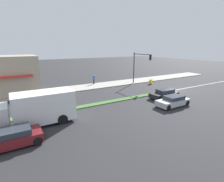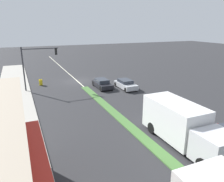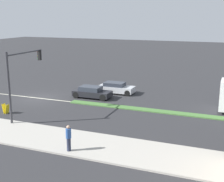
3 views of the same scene
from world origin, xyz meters
TOP-DOWN VIEW (x-y plane):
  - ground_plane at (0.00, 18.00)m, footprint 160.00×160.00m
  - sidewalk_right at (9.00, 18.50)m, footprint 4.00×73.00m
  - lane_marking_center at (0.00, 0.00)m, footprint 0.16×60.00m
  - traffic_signal_main at (6.12, 2.75)m, footprint 4.59×0.34m
  - pedestrian at (10.44, 9.53)m, footprint 0.34×0.34m
  - warning_aframe_sign at (5.42, 0.41)m, footprint 0.45×0.53m
  - sedan_silver at (-5.00, 6.71)m, footprint 1.75×3.98m
  - sedan_dark at (-2.20, 5.12)m, footprint 1.74×3.94m

SIDE VIEW (x-z plane):
  - ground_plane at x=0.00m, z-range 0.00..0.00m
  - lane_marking_center at x=0.00m, z-range 0.00..0.01m
  - sidewalk_right at x=9.00m, z-range 0.00..0.12m
  - warning_aframe_sign at x=5.42m, z-range 0.01..0.84m
  - sedan_silver at x=-5.00m, z-range -0.01..1.20m
  - sedan_dark at x=-2.20m, z-range -0.01..1.20m
  - pedestrian at x=10.44m, z-range 0.16..1.84m
  - traffic_signal_main at x=6.12m, z-range 1.10..6.70m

